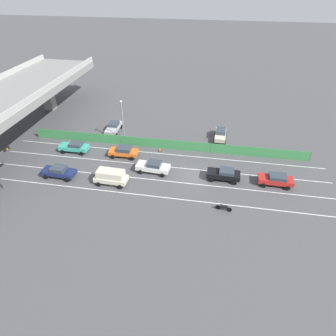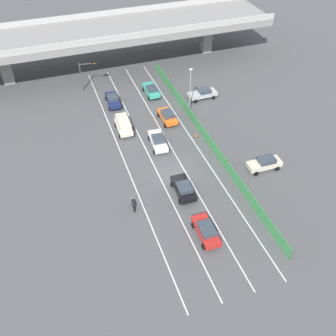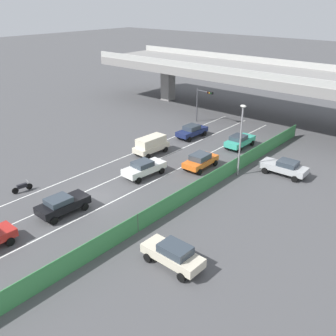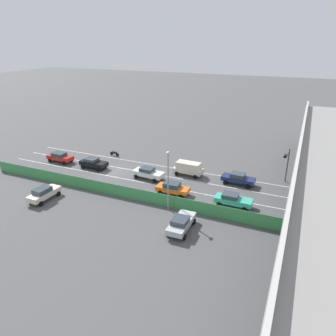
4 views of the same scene
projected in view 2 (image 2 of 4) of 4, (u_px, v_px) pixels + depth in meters
The scene contains 20 objects.
ground_plane at pixel (173, 175), 48.51m from camera, with size 300.00×300.00×0.00m, color #4C4C4F.
lane_line_left_edge at pixel (122, 156), 51.38m from camera, with size 0.14×47.76×0.01m, color silver.
lane_line_mid_left at pixel (146, 150), 52.23m from camera, with size 0.14×47.76×0.01m, color silver.
lane_line_mid_right at pixel (170, 145), 53.08m from camera, with size 0.14×47.76×0.01m, color silver.
lane_line_right_edge at pixel (193, 140), 53.93m from camera, with size 0.14×47.76×0.01m, color silver.
elevated_overpass at pixel (111, 32), 66.66m from camera, with size 57.58×11.90×8.02m.
green_fence at pixel (204, 133), 53.82m from camera, with size 0.10×43.86×1.61m.
car_taxi_orange at pixel (167, 116), 56.88m from camera, with size 2.11×4.37×1.64m.
car_sedan_black at pixel (183, 188), 45.44m from camera, with size 2.19×4.48×1.61m.
car_sedan_white at pixel (158, 141), 52.36m from camera, with size 2.34×4.78×1.64m.
car_sedan_red at pixel (206, 231), 40.68m from camera, with size 2.05×4.48×1.59m.
car_van_cream at pixel (124, 125), 54.77m from camera, with size 2.18×4.40×2.03m.
car_sedan_navy at pixel (113, 100), 60.31m from camera, with size 2.14×4.66×1.63m.
car_taxi_teal at pixel (151, 90), 62.52m from camera, with size 2.01×4.52×1.61m.
motorcycle at pixel (133, 204), 44.11m from camera, with size 0.60×1.94×0.93m.
parked_sedan_cream at pixel (265, 163), 48.81m from camera, with size 4.48×2.00×1.71m.
parked_wagon_silver at pixel (203, 93), 61.72m from camera, with size 4.72×2.15×1.61m.
traffic_light at pixel (87, 70), 62.05m from camera, with size 2.98×0.70×4.93m.
street_lamp at pixel (190, 87), 56.28m from camera, with size 0.60×0.36×7.36m.
traffic_cone at pixel (196, 135), 54.38m from camera, with size 0.47×0.47×0.58m.
Camera 2 is at (-12.53, -33.41, 32.88)m, focal length 41.02 mm.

